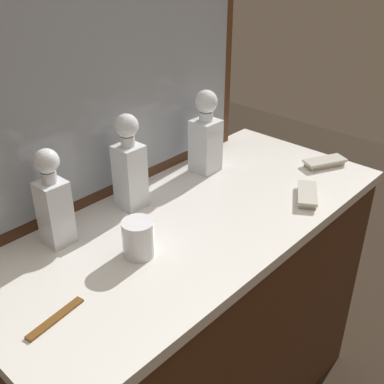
% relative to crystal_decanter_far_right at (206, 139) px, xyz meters
% --- Properties ---
extents(dresser, '(1.31, 0.59, 0.90)m').
position_rel_crystal_decanter_far_right_xyz_m(dresser, '(-0.25, -0.17, -0.56)').
color(dresser, '#472816').
rests_on(dresser, ground_plane).
extents(dresser_mirror, '(1.01, 0.03, 0.79)m').
position_rel_crystal_decanter_far_right_xyz_m(dresser_mirror, '(-0.25, 0.11, 0.28)').
color(dresser_mirror, '#472816').
rests_on(dresser_mirror, dresser).
extents(crystal_decanter_far_right, '(0.08, 0.08, 0.28)m').
position_rel_crystal_decanter_far_right_xyz_m(crystal_decanter_far_right, '(0.00, 0.00, 0.00)').
color(crystal_decanter_far_right, white).
rests_on(crystal_decanter_far_right, dresser).
extents(crystal_decanter_right, '(0.08, 0.08, 0.29)m').
position_rel_crystal_decanter_far_right_xyz_m(crystal_decanter_right, '(-0.33, 0.01, 0.00)').
color(crystal_decanter_right, white).
rests_on(crystal_decanter_right, dresser).
extents(crystal_decanter_far_left, '(0.07, 0.07, 0.27)m').
position_rel_crystal_decanter_far_right_xyz_m(crystal_decanter_far_left, '(-0.59, 0.01, -0.00)').
color(crystal_decanter_far_left, white).
rests_on(crystal_decanter_far_left, dresser).
extents(crystal_tumbler_rear, '(0.08, 0.08, 0.10)m').
position_rel_crystal_decanter_far_right_xyz_m(crystal_tumbler_rear, '(-0.48, -0.19, -0.07)').
color(crystal_tumbler_rear, white).
rests_on(crystal_tumbler_rear, dresser).
extents(silver_brush_far_right, '(0.16, 0.13, 0.02)m').
position_rel_crystal_decanter_far_right_xyz_m(silver_brush_far_right, '(0.06, -0.36, -0.10)').
color(silver_brush_far_right, '#B7A88C').
rests_on(silver_brush_far_right, dresser).
extents(silver_brush_far_left, '(0.16, 0.12, 0.02)m').
position_rel_crystal_decanter_far_right_xyz_m(silver_brush_far_left, '(0.31, -0.29, -0.10)').
color(silver_brush_far_left, '#B7A88C').
rests_on(silver_brush_far_left, dresser).
extents(tortoiseshell_comb, '(0.15, 0.04, 0.01)m').
position_rel_crystal_decanter_far_right_xyz_m(tortoiseshell_comb, '(-0.76, -0.23, -0.11)').
color(tortoiseshell_comb, brown).
rests_on(tortoiseshell_comb, dresser).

